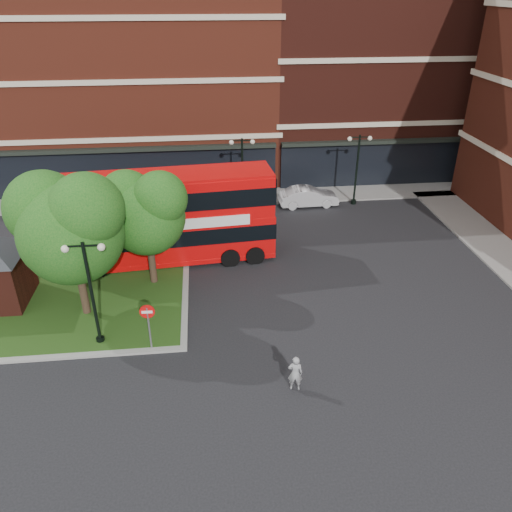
{
  "coord_description": "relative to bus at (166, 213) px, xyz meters",
  "views": [
    {
      "loc": [
        -0.54,
        -17.92,
        13.97
      ],
      "look_at": [
        1.79,
        3.81,
        2.0
      ],
      "focal_mm": 35.0,
      "sensor_mm": 36.0,
      "label": 1
    }
  ],
  "objects": [
    {
      "name": "lamp_far_right",
      "position": [
        12.77,
        6.96,
        -0.12
      ],
      "size": [
        1.72,
        0.36,
        5.0
      ],
      "color": "black",
      "rests_on": "ground"
    },
    {
      "name": "terrace_far_right",
      "position": [
        16.77,
        16.46,
        5.05
      ],
      "size": [
        18.0,
        12.0,
        16.0
      ],
      "primitive_type": "cube",
      "color": "#471911",
      "rests_on": "ground"
    },
    {
      "name": "lamp_far_left",
      "position": [
        4.77,
        6.96,
        -0.12
      ],
      "size": [
        1.72,
        0.36,
        5.0
      ],
      "color": "black",
      "rests_on": "ground"
    },
    {
      "name": "no_entry_sign",
      "position": [
        -0.45,
        -8.04,
        -1.29
      ],
      "size": [
        0.64,
        0.08,
        2.32
      ],
      "rotation": [
        0.0,
        0.0,
        -0.03
      ],
      "color": "slate",
      "rests_on": "ground"
    },
    {
      "name": "tree_island_east",
      "position": [
        -0.81,
        -2.47,
        1.29
      ],
      "size": [
        4.46,
        3.9,
        6.29
      ],
      "color": "#2D2116",
      "rests_on": "ground"
    },
    {
      "name": "car_silver",
      "position": [
        2.94,
        8.46,
        -2.22
      ],
      "size": [
        4.31,
        1.82,
        1.45
      ],
      "primitive_type": "imported",
      "rotation": [
        0.0,
        0.0,
        1.55
      ],
      "color": "#AFB1B6",
      "rests_on": "ground"
    },
    {
      "name": "tree_island_west",
      "position": [
        -3.82,
        -4.96,
        1.84
      ],
      "size": [
        5.4,
        4.71,
        7.21
      ],
      "color": "#2D2116",
      "rests_on": "ground"
    },
    {
      "name": "lamp_island",
      "position": [
        -2.73,
        -7.34,
        -0.12
      ],
      "size": [
        1.72,
        0.36,
        5.0
      ],
      "color": "black",
      "rests_on": "ground"
    },
    {
      "name": "woman",
      "position": [
        5.3,
        -11.04,
        -2.16
      ],
      "size": [
        0.63,
        0.47,
        1.57
      ],
      "primitive_type": "imported",
      "rotation": [
        0.0,
        0.0,
        2.97
      ],
      "color": "gray",
      "rests_on": "ground"
    },
    {
      "name": "pavement_far",
      "position": [
        2.77,
        8.96,
        -2.89
      ],
      "size": [
        44.0,
        3.0,
        0.12
      ],
      "primitive_type": "cube",
      "color": "slate",
      "rests_on": "ground"
    },
    {
      "name": "car_white",
      "position": [
        9.43,
        6.96,
        -2.26
      ],
      "size": [
        4.24,
        1.64,
        1.38
      ],
      "primitive_type": "imported",
      "rotation": [
        0.0,
        0.0,
        1.61
      ],
      "color": "silver",
      "rests_on": "ground"
    },
    {
      "name": "terrace_far_left",
      "position": [
        -5.23,
        16.46,
        4.05
      ],
      "size": [
        26.0,
        12.0,
        14.0
      ],
      "primitive_type": "cube",
      "color": "maroon",
      "rests_on": "ground"
    },
    {
      "name": "traffic_island",
      "position": [
        -5.23,
        -4.54,
        -2.88
      ],
      "size": [
        12.6,
        7.6,
        0.15
      ],
      "color": "gray",
      "rests_on": "ground"
    },
    {
      "name": "bus",
      "position": [
        0.0,
        0.0,
        0.0
      ],
      "size": [
        11.97,
        3.67,
        4.5
      ],
      "rotation": [
        0.0,
        0.0,
        0.09
      ],
      "color": "red",
      "rests_on": "ground"
    },
    {
      "name": "ground",
      "position": [
        2.77,
        -7.54,
        -2.95
      ],
      "size": [
        120.0,
        120.0,
        0.0
      ],
      "primitive_type": "plane",
      "color": "black",
      "rests_on": "ground"
    }
  ]
}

